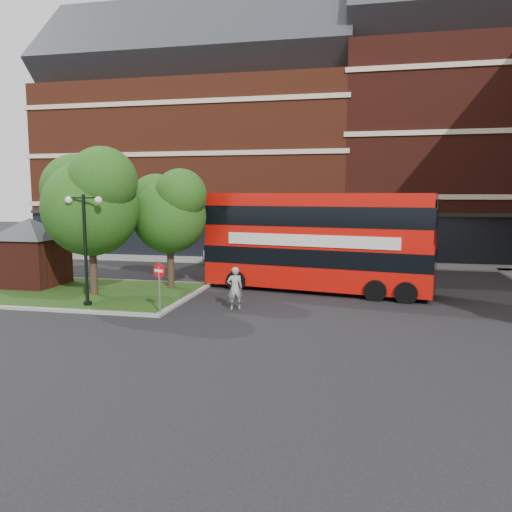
% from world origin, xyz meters
% --- Properties ---
extents(ground, '(120.00, 120.00, 0.00)m').
position_xyz_m(ground, '(0.00, 0.00, 0.00)').
color(ground, black).
rests_on(ground, ground).
extents(pavement_far, '(44.00, 3.00, 0.12)m').
position_xyz_m(pavement_far, '(0.00, 16.50, 0.06)').
color(pavement_far, slate).
rests_on(pavement_far, ground).
extents(terrace_far_left, '(26.00, 12.00, 14.00)m').
position_xyz_m(terrace_far_left, '(-8.00, 24.00, 7.00)').
color(terrace_far_left, '#612917').
rests_on(terrace_far_left, ground).
extents(terrace_far_right, '(18.00, 12.00, 16.00)m').
position_xyz_m(terrace_far_right, '(14.00, 24.00, 8.00)').
color(terrace_far_right, '#471911').
rests_on(terrace_far_right, ground).
extents(traffic_island, '(12.60, 7.60, 0.15)m').
position_xyz_m(traffic_island, '(-8.00, 3.00, 0.07)').
color(traffic_island, gray).
rests_on(traffic_island, ground).
extents(kiosk, '(6.51, 6.51, 3.60)m').
position_xyz_m(kiosk, '(-11.00, 4.00, 2.32)').
color(kiosk, '#471911').
rests_on(kiosk, traffic_island).
extents(tree_island_west, '(5.40, 4.71, 7.21)m').
position_xyz_m(tree_island_west, '(-6.60, 2.58, 4.79)').
color(tree_island_west, '#2D2116').
rests_on(tree_island_west, ground).
extents(tree_island_east, '(4.46, 3.90, 6.29)m').
position_xyz_m(tree_island_east, '(-3.58, 5.06, 4.24)').
color(tree_island_east, '#2D2116').
rests_on(tree_island_east, ground).
extents(lamp_island, '(1.72, 0.36, 5.00)m').
position_xyz_m(lamp_island, '(-5.50, 0.20, 2.83)').
color(lamp_island, black).
rests_on(lamp_island, ground).
extents(lamp_far_left, '(1.72, 0.36, 5.00)m').
position_xyz_m(lamp_far_left, '(2.00, 14.50, 2.83)').
color(lamp_far_left, black).
rests_on(lamp_far_left, ground).
extents(lamp_far_right, '(1.72, 0.36, 5.00)m').
position_xyz_m(lamp_far_right, '(10.00, 14.50, 2.83)').
color(lamp_far_right, black).
rests_on(lamp_far_right, ground).
extents(bus, '(11.89, 4.70, 4.43)m').
position_xyz_m(bus, '(4.00, 6.25, 2.91)').
color(bus, red).
rests_on(bus, ground).
extents(woman, '(0.81, 0.69, 1.88)m').
position_xyz_m(woman, '(0.92, 1.32, 0.94)').
color(woman, gray).
rests_on(woman, ground).
extents(car_silver, '(4.29, 1.77, 1.45)m').
position_xyz_m(car_silver, '(-2.57, 14.50, 0.73)').
color(car_silver, silver).
rests_on(car_silver, ground).
extents(car_white, '(3.81, 1.51, 1.23)m').
position_xyz_m(car_white, '(5.76, 14.75, 0.62)').
color(car_white, silver).
rests_on(car_white, ground).
extents(no_entry_sign, '(0.59, 0.25, 2.20)m').
position_xyz_m(no_entry_sign, '(-1.80, -0.50, 1.57)').
color(no_entry_sign, slate).
rests_on(no_entry_sign, ground).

